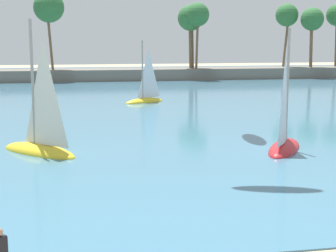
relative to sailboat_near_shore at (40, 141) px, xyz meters
The scene contains 5 objects.
sea 38.85m from the sailboat_near_shore, 82.04° to the left, with size 220.00×107.75×0.06m, color teal.
palm_headland 53.09m from the sailboat_near_shore, 81.22° to the left, with size 112.57×6.85×13.45m.
sailboat_near_shore is the anchor object (origin of this frame).
sailboat_mid_bay 24.41m from the sailboat_near_shore, 67.79° to the left, with size 4.71×3.49×6.70m.
sailboat_toward_headland 13.88m from the sailboat_near_shore, ahead, with size 4.11×5.14×7.45m.
Camera 1 is at (-3.62, -5.44, 6.36)m, focal length 55.38 mm.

